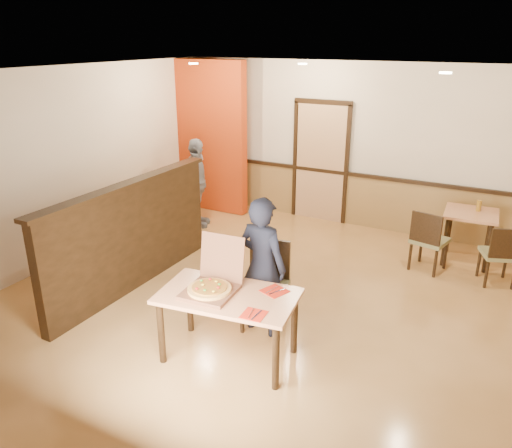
{
  "coord_description": "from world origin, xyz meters",
  "views": [
    {
      "loc": [
        2.29,
        -4.76,
        3.18
      ],
      "look_at": [
        -0.26,
        0.0,
        1.13
      ],
      "focal_mm": 35.0,
      "sensor_mm": 36.0,
      "label": 1
    }
  ],
  "objects_px": {
    "main_table": "(228,304)",
    "diner": "(262,266)",
    "side_chair_left": "(428,239)",
    "condiment": "(479,206)",
    "pizza_box": "(212,285)",
    "side_table": "(470,224)",
    "passerby": "(197,183)",
    "side_chair_right": "(501,253)",
    "diner_chair": "(266,281)"
  },
  "relations": [
    {
      "from": "side_table",
      "to": "pizza_box",
      "type": "height_order",
      "value": "pizza_box"
    },
    {
      "from": "main_table",
      "to": "side_chair_left",
      "type": "bearing_deg",
      "value": 57.31
    },
    {
      "from": "passerby",
      "to": "pizza_box",
      "type": "height_order",
      "value": "passerby"
    },
    {
      "from": "side_chair_right",
      "to": "condiment",
      "type": "distance_m",
      "value": 0.9
    },
    {
      "from": "diner_chair",
      "to": "side_chair_left",
      "type": "relative_size",
      "value": 1.1
    },
    {
      "from": "side_table",
      "to": "passerby",
      "type": "bearing_deg",
      "value": -171.71
    },
    {
      "from": "side_table",
      "to": "passerby",
      "type": "xyz_separation_m",
      "value": [
        -4.38,
        -0.64,
        0.18
      ]
    },
    {
      "from": "main_table",
      "to": "side_table",
      "type": "xyz_separation_m",
      "value": [
        1.88,
        3.72,
        -0.03
      ]
    },
    {
      "from": "pizza_box",
      "to": "condiment",
      "type": "relative_size",
      "value": 3.74
    },
    {
      "from": "diner_chair",
      "to": "passerby",
      "type": "distance_m",
      "value": 3.42
    },
    {
      "from": "side_chair_right",
      "to": "passerby",
      "type": "distance_m",
      "value": 4.86
    },
    {
      "from": "side_chair_left",
      "to": "side_table",
      "type": "distance_m",
      "value": 0.78
    },
    {
      "from": "main_table",
      "to": "side_chair_left",
      "type": "xyz_separation_m",
      "value": [
        1.42,
        3.1,
        -0.14
      ]
    },
    {
      "from": "diner_chair",
      "to": "side_chair_right",
      "type": "xyz_separation_m",
      "value": [
        2.32,
        2.32,
        -0.08
      ]
    },
    {
      "from": "main_table",
      "to": "diner",
      "type": "bearing_deg",
      "value": 76.26
    },
    {
      "from": "pizza_box",
      "to": "condiment",
      "type": "height_order",
      "value": "pizza_box"
    },
    {
      "from": "main_table",
      "to": "diner",
      "type": "height_order",
      "value": "diner"
    },
    {
      "from": "passerby",
      "to": "pizza_box",
      "type": "xyz_separation_m",
      "value": [
        2.32,
        -3.1,
        0.03
      ]
    },
    {
      "from": "side_chair_right",
      "to": "pizza_box",
      "type": "height_order",
      "value": "pizza_box"
    },
    {
      "from": "side_chair_left",
      "to": "pizza_box",
      "type": "height_order",
      "value": "pizza_box"
    },
    {
      "from": "main_table",
      "to": "condiment",
      "type": "height_order",
      "value": "condiment"
    },
    {
      "from": "main_table",
      "to": "diner",
      "type": "xyz_separation_m",
      "value": [
        0.06,
        0.63,
        0.17
      ]
    },
    {
      "from": "diner_chair",
      "to": "condiment",
      "type": "distance_m",
      "value": 3.61
    },
    {
      "from": "side_table",
      "to": "condiment",
      "type": "xyz_separation_m",
      "value": [
        0.08,
        0.1,
        0.26
      ]
    },
    {
      "from": "side_chair_left",
      "to": "main_table",
      "type": "bearing_deg",
      "value": 77.92
    },
    {
      "from": "side_chair_right",
      "to": "diner",
      "type": "height_order",
      "value": "diner"
    },
    {
      "from": "main_table",
      "to": "pizza_box",
      "type": "relative_size",
      "value": 2.39
    },
    {
      "from": "side_chair_left",
      "to": "pizza_box",
      "type": "relative_size",
      "value": 1.46
    },
    {
      "from": "passerby",
      "to": "main_table",
      "type": "bearing_deg",
      "value": -161.48
    },
    {
      "from": "condiment",
      "to": "diner_chair",
      "type": "bearing_deg",
      "value": -122.38
    },
    {
      "from": "diner_chair",
      "to": "side_table",
      "type": "height_order",
      "value": "diner_chair"
    },
    {
      "from": "main_table",
      "to": "side_chair_left",
      "type": "height_order",
      "value": "side_chair_left"
    },
    {
      "from": "main_table",
      "to": "condiment",
      "type": "xyz_separation_m",
      "value": [
        1.96,
        3.81,
        0.23
      ]
    },
    {
      "from": "side_table",
      "to": "passerby",
      "type": "relative_size",
      "value": 0.5
    },
    {
      "from": "side_chair_right",
      "to": "side_table",
      "type": "height_order",
      "value": "side_chair_right"
    },
    {
      "from": "side_chair_left",
      "to": "condiment",
      "type": "bearing_deg",
      "value": -114.57
    },
    {
      "from": "side_chair_right",
      "to": "diner",
      "type": "bearing_deg",
      "value": 26.04
    },
    {
      "from": "diner_chair",
      "to": "passerby",
      "type": "relative_size",
      "value": 0.64
    },
    {
      "from": "diner_chair",
      "to": "side_chair_right",
      "type": "height_order",
      "value": "diner_chair"
    },
    {
      "from": "side_chair_right",
      "to": "diner",
      "type": "xyz_separation_m",
      "value": [
        -2.29,
        -2.48,
        0.33
      ]
    },
    {
      "from": "side_table",
      "to": "passerby",
      "type": "distance_m",
      "value": 4.43
    },
    {
      "from": "condiment",
      "to": "passerby",
      "type": "bearing_deg",
      "value": -170.61
    },
    {
      "from": "side_table",
      "to": "pizza_box",
      "type": "relative_size",
      "value": 1.25
    },
    {
      "from": "side_chair_right",
      "to": "pizza_box",
      "type": "distance_m",
      "value": 4.04
    },
    {
      "from": "passerby",
      "to": "side_chair_left",
      "type": "bearing_deg",
      "value": -110.18
    },
    {
      "from": "diner_chair",
      "to": "passerby",
      "type": "xyz_separation_m",
      "value": [
        -2.53,
        2.3,
        0.23
      ]
    },
    {
      "from": "condiment",
      "to": "main_table",
      "type": "bearing_deg",
      "value": -117.19
    },
    {
      "from": "passerby",
      "to": "diner_chair",
      "type": "bearing_deg",
      "value": -152.73
    },
    {
      "from": "diner",
      "to": "condiment",
      "type": "xyz_separation_m",
      "value": [
        1.9,
        3.18,
        0.06
      ]
    },
    {
      "from": "diner_chair",
      "to": "side_table",
      "type": "distance_m",
      "value": 3.47
    }
  ]
}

